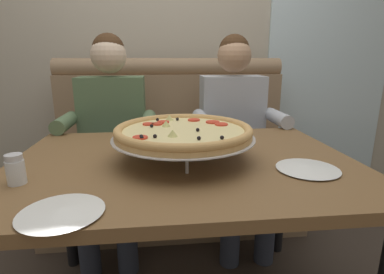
{
  "coord_description": "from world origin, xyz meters",
  "views": [
    {
      "loc": [
        -0.09,
        -1.11,
        1.13
      ],
      "look_at": [
        0.03,
        0.0,
        0.83
      ],
      "focal_mm": 27.93,
      "sensor_mm": 36.0,
      "label": 1
    }
  ],
  "objects_px": {
    "diner_right": "(235,127)",
    "shaker_oregano": "(16,171)",
    "dining_table": "(184,178)",
    "booth_bench": "(173,162)",
    "plate_near_right": "(308,167)",
    "diner_left": "(111,130)",
    "plate_near_left": "(61,211)",
    "pizza": "(183,132)",
    "patio_chair": "(287,115)"
  },
  "relations": [
    {
      "from": "dining_table",
      "to": "diner_right",
      "type": "xyz_separation_m",
      "value": [
        0.38,
        0.68,
        0.05
      ]
    },
    {
      "from": "diner_left",
      "to": "patio_chair",
      "type": "bearing_deg",
      "value": 37.74
    },
    {
      "from": "booth_bench",
      "to": "plate_near_left",
      "type": "height_order",
      "value": "booth_bench"
    },
    {
      "from": "pizza",
      "to": "patio_chair",
      "type": "xyz_separation_m",
      "value": [
        1.3,
        1.99,
        -0.33
      ]
    },
    {
      "from": "dining_table",
      "to": "diner_right",
      "type": "relative_size",
      "value": 1.05
    },
    {
      "from": "patio_chair",
      "to": "plate_near_right",
      "type": "bearing_deg",
      "value": -112.0
    },
    {
      "from": "plate_near_left",
      "to": "diner_left",
      "type": "bearing_deg",
      "value": 91.99
    },
    {
      "from": "diner_left",
      "to": "patio_chair",
      "type": "xyz_separation_m",
      "value": [
        1.68,
        1.3,
        -0.19
      ]
    },
    {
      "from": "diner_left",
      "to": "patio_chair",
      "type": "distance_m",
      "value": 2.13
    },
    {
      "from": "dining_table",
      "to": "plate_near_right",
      "type": "distance_m",
      "value": 0.47
    },
    {
      "from": "booth_bench",
      "to": "plate_near_left",
      "type": "distance_m",
      "value": 1.43
    },
    {
      "from": "diner_right",
      "to": "plate_near_right",
      "type": "distance_m",
      "value": 0.85
    },
    {
      "from": "diner_right",
      "to": "shaker_oregano",
      "type": "bearing_deg",
      "value": -137.03
    },
    {
      "from": "booth_bench",
      "to": "plate_near_right",
      "type": "relative_size",
      "value": 7.68
    },
    {
      "from": "shaker_oregano",
      "to": "dining_table",
      "type": "bearing_deg",
      "value": 18.44
    },
    {
      "from": "diner_right",
      "to": "shaker_oregano",
      "type": "distance_m",
      "value": 1.27
    },
    {
      "from": "shaker_oregano",
      "to": "plate_near_left",
      "type": "height_order",
      "value": "shaker_oregano"
    },
    {
      "from": "shaker_oregano",
      "to": "booth_bench",
      "type": "bearing_deg",
      "value": 64.3
    },
    {
      "from": "dining_table",
      "to": "plate_near_left",
      "type": "distance_m",
      "value": 0.53
    },
    {
      "from": "plate_near_right",
      "to": "diner_left",
      "type": "bearing_deg",
      "value": 133.75
    },
    {
      "from": "booth_bench",
      "to": "diner_left",
      "type": "relative_size",
      "value": 1.33
    },
    {
      "from": "booth_bench",
      "to": "pizza",
      "type": "bearing_deg",
      "value": -90.07
    },
    {
      "from": "plate_near_right",
      "to": "diner_right",
      "type": "bearing_deg",
      "value": 93.21
    },
    {
      "from": "dining_table",
      "to": "plate_near_left",
      "type": "xyz_separation_m",
      "value": [
        -0.34,
        -0.4,
        0.09
      ]
    },
    {
      "from": "diner_left",
      "to": "patio_chair",
      "type": "height_order",
      "value": "diner_left"
    },
    {
      "from": "plate_near_right",
      "to": "pizza",
      "type": "bearing_deg",
      "value": 159.52
    },
    {
      "from": "shaker_oregano",
      "to": "plate_near_right",
      "type": "bearing_deg",
      "value": 0.82
    },
    {
      "from": "diner_right",
      "to": "dining_table",
      "type": "bearing_deg",
      "value": -119.3
    },
    {
      "from": "booth_bench",
      "to": "dining_table",
      "type": "xyz_separation_m",
      "value": [
        0.0,
        -0.95,
        0.26
      ]
    },
    {
      "from": "booth_bench",
      "to": "plate_near_right",
      "type": "height_order",
      "value": "booth_bench"
    },
    {
      "from": "diner_right",
      "to": "patio_chair",
      "type": "bearing_deg",
      "value": 54.85
    },
    {
      "from": "booth_bench",
      "to": "patio_chair",
      "type": "bearing_deg",
      "value": 38.54
    },
    {
      "from": "pizza",
      "to": "plate_near_left",
      "type": "distance_m",
      "value": 0.53
    },
    {
      "from": "shaker_oregano",
      "to": "plate_near_left",
      "type": "distance_m",
      "value": 0.29
    },
    {
      "from": "plate_near_left",
      "to": "plate_near_right",
      "type": "distance_m",
      "value": 0.81
    },
    {
      "from": "pizza",
      "to": "dining_table",
      "type": "bearing_deg",
      "value": 79.25
    },
    {
      "from": "plate_near_right",
      "to": "patio_chair",
      "type": "distance_m",
      "value": 2.33
    },
    {
      "from": "dining_table",
      "to": "plate_near_right",
      "type": "relative_size",
      "value": 6.05
    },
    {
      "from": "diner_right",
      "to": "shaker_oregano",
      "type": "height_order",
      "value": "diner_right"
    },
    {
      "from": "booth_bench",
      "to": "patio_chair",
      "type": "height_order",
      "value": "booth_bench"
    },
    {
      "from": "plate_near_right",
      "to": "shaker_oregano",
      "type": "bearing_deg",
      "value": -179.18
    },
    {
      "from": "booth_bench",
      "to": "shaker_oregano",
      "type": "distance_m",
      "value": 1.31
    },
    {
      "from": "plate_near_right",
      "to": "dining_table",
      "type": "bearing_deg",
      "value": 158.74
    },
    {
      "from": "dining_table",
      "to": "patio_chair",
      "type": "relative_size",
      "value": 1.55
    },
    {
      "from": "booth_bench",
      "to": "plate_near_right",
      "type": "bearing_deg",
      "value": -68.92
    },
    {
      "from": "booth_bench",
      "to": "diner_right",
      "type": "height_order",
      "value": "diner_right"
    },
    {
      "from": "diner_right",
      "to": "patio_chair",
      "type": "height_order",
      "value": "diner_right"
    },
    {
      "from": "plate_near_left",
      "to": "shaker_oregano",
      "type": "bearing_deg",
      "value": 132.8
    },
    {
      "from": "dining_table",
      "to": "plate_near_right",
      "type": "xyz_separation_m",
      "value": [
        0.43,
        -0.17,
        0.09
      ]
    },
    {
      "from": "patio_chair",
      "to": "booth_bench",
      "type": "bearing_deg",
      "value": -141.46
    }
  ]
}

